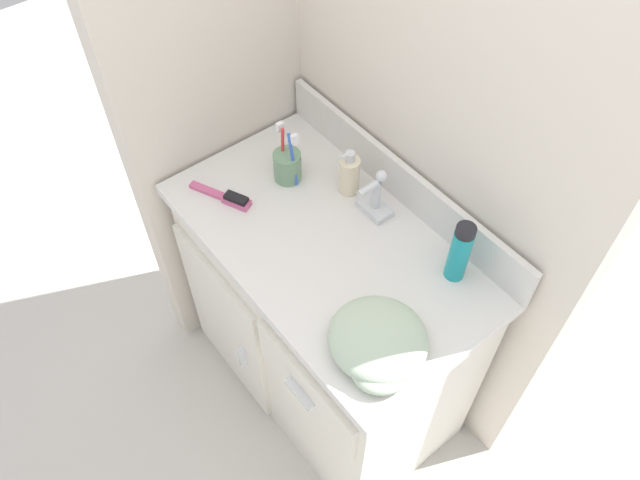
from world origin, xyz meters
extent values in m
plane|color=beige|center=(0.00, 0.00, 0.00)|extent=(6.00, 6.00, 0.00)
cube|color=beige|center=(0.00, 0.30, 1.10)|extent=(1.06, 0.08, 2.20)
cube|color=beige|center=(-0.49, 0.00, 1.10)|extent=(0.08, 0.58, 2.20)
cube|color=silver|center=(0.00, 0.00, 0.38)|extent=(0.85, 0.46, 0.75)
cube|color=silver|center=(-0.20, -0.24, 0.34)|extent=(0.41, 0.02, 0.60)
cube|color=silver|center=(0.21, -0.24, 0.59)|extent=(0.37, 0.02, 0.18)
cube|color=silver|center=(-0.08, -0.26, 0.34)|extent=(0.02, 0.02, 0.09)
cube|color=silver|center=(0.21, -0.26, 0.59)|extent=(0.10, 0.02, 0.01)
cube|color=silver|center=(0.00, 0.00, 0.77)|extent=(0.88, 0.50, 0.03)
ellipsoid|color=beige|center=(0.00, 0.00, 0.68)|extent=(0.34, 0.25, 0.21)
cylinder|color=silver|center=(0.00, 0.00, 0.58)|extent=(0.03, 0.03, 0.01)
cube|color=silver|center=(0.00, 0.24, 0.84)|extent=(0.88, 0.02, 0.12)
cube|color=silver|center=(0.00, 0.16, 0.79)|extent=(0.09, 0.06, 0.02)
cylinder|color=silver|center=(0.00, 0.16, 0.84)|extent=(0.02, 0.02, 0.08)
cylinder|color=silver|center=(0.00, 0.13, 0.89)|extent=(0.02, 0.06, 0.02)
sphere|color=silver|center=(0.00, 0.17, 0.90)|extent=(0.03, 0.03, 0.03)
cylinder|color=gray|center=(-0.24, 0.05, 0.82)|extent=(0.08, 0.08, 0.09)
cylinder|color=blue|center=(-0.21, 0.05, 0.87)|extent=(0.03, 0.01, 0.16)
cube|color=white|center=(-0.20, 0.05, 0.95)|extent=(0.02, 0.02, 0.03)
cylinder|color=#D13838|center=(-0.26, 0.05, 0.87)|extent=(0.02, 0.01, 0.16)
cube|color=white|center=(-0.27, 0.05, 0.95)|extent=(0.01, 0.02, 0.03)
cylinder|color=beige|center=(-0.10, 0.15, 0.84)|extent=(0.06, 0.06, 0.11)
cylinder|color=silver|center=(-0.10, 0.15, 0.90)|extent=(0.03, 0.03, 0.03)
cylinder|color=silver|center=(-0.10, 0.14, 0.92)|extent=(0.01, 0.03, 0.01)
cylinder|color=teal|center=(0.27, 0.17, 0.86)|extent=(0.05, 0.05, 0.15)
cylinder|color=black|center=(0.27, 0.17, 0.95)|extent=(0.05, 0.05, 0.02)
cube|color=#C1517F|center=(-0.33, -0.15, 0.79)|extent=(0.11, 0.06, 0.01)
cube|color=#C1517F|center=(-0.25, -0.11, 0.79)|extent=(0.08, 0.06, 0.02)
cube|color=black|center=(-0.25, -0.11, 0.80)|extent=(0.07, 0.05, 0.01)
ellipsoid|color=#A8BCA3|center=(0.30, -0.10, 0.82)|extent=(0.22, 0.22, 0.07)
ellipsoid|color=#B0C6AB|center=(0.35, -0.13, 0.81)|extent=(0.13, 0.15, 0.05)
camera|label=1|loc=(0.75, -0.62, 2.01)|focal=35.00mm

